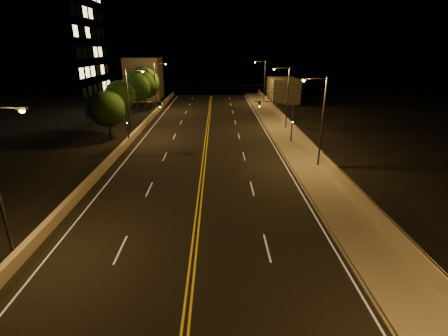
{
  "coord_description": "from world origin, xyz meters",
  "views": [
    {
      "loc": [
        1.47,
        -6.47,
        11.59
      ],
      "look_at": [
        2.0,
        18.0,
        2.5
      ],
      "focal_mm": 26.0,
      "sensor_mm": 36.0,
      "label": 1
    }
  ],
  "objects_px": {
    "streetlight_1": "(320,117)",
    "building_tower": "(18,42)",
    "tree_0": "(107,109)",
    "tree_2": "(136,88)",
    "streetlight_3": "(263,79)",
    "traffic_signal_left": "(135,116)",
    "streetlight_5": "(130,99)",
    "tree_1": "(120,96)",
    "streetlight_6": "(157,84)",
    "streetlight_2": "(286,94)",
    "tree_3": "(144,83)",
    "traffic_signal_right": "(284,116)"
  },
  "relations": [
    {
      "from": "streetlight_3",
      "to": "traffic_signal_left",
      "type": "height_order",
      "value": "streetlight_3"
    },
    {
      "from": "tree_0",
      "to": "tree_1",
      "type": "bearing_deg",
      "value": 96.91
    },
    {
      "from": "streetlight_5",
      "to": "tree_3",
      "type": "distance_m",
      "value": 21.7
    },
    {
      "from": "traffic_signal_right",
      "to": "traffic_signal_left",
      "type": "relative_size",
      "value": 1.0
    },
    {
      "from": "traffic_signal_right",
      "to": "tree_3",
      "type": "height_order",
      "value": "tree_3"
    },
    {
      "from": "streetlight_1",
      "to": "tree_1",
      "type": "distance_m",
      "value": 34.65
    },
    {
      "from": "streetlight_3",
      "to": "building_tower",
      "type": "height_order",
      "value": "building_tower"
    },
    {
      "from": "tree_0",
      "to": "tree_3",
      "type": "height_order",
      "value": "tree_3"
    },
    {
      "from": "building_tower",
      "to": "traffic_signal_right",
      "type": "bearing_deg",
      "value": -23.06
    },
    {
      "from": "tree_3",
      "to": "streetlight_3",
      "type": "bearing_deg",
      "value": 15.89
    },
    {
      "from": "tree_1",
      "to": "traffic_signal_left",
      "type": "bearing_deg",
      "value": -67.98
    },
    {
      "from": "tree_1",
      "to": "tree_2",
      "type": "distance_m",
      "value": 8.06
    },
    {
      "from": "streetlight_2",
      "to": "tree_0",
      "type": "xyz_separation_m",
      "value": [
        -24.53,
        -4.59,
        -1.2
      ]
    },
    {
      "from": "building_tower",
      "to": "tree_2",
      "type": "height_order",
      "value": "building_tower"
    },
    {
      "from": "tree_3",
      "to": "streetlight_6",
      "type": "bearing_deg",
      "value": -29.66
    },
    {
      "from": "traffic_signal_left",
      "to": "tree_2",
      "type": "height_order",
      "value": "tree_2"
    },
    {
      "from": "streetlight_1",
      "to": "building_tower",
      "type": "xyz_separation_m",
      "value": [
        -42.65,
        26.66,
        7.2
      ]
    },
    {
      "from": "streetlight_5",
      "to": "tree_2",
      "type": "bearing_deg",
      "value": 101.21
    },
    {
      "from": "streetlight_2",
      "to": "tree_3",
      "type": "height_order",
      "value": "streetlight_2"
    },
    {
      "from": "streetlight_1",
      "to": "tree_1",
      "type": "height_order",
      "value": "streetlight_1"
    },
    {
      "from": "streetlight_1",
      "to": "tree_3",
      "type": "height_order",
      "value": "streetlight_1"
    },
    {
      "from": "streetlight_1",
      "to": "streetlight_5",
      "type": "xyz_separation_m",
      "value": [
        -21.44,
        12.18,
        0.0
      ]
    },
    {
      "from": "traffic_signal_left",
      "to": "streetlight_6",
      "type": "bearing_deg",
      "value": 92.95
    },
    {
      "from": "streetlight_2",
      "to": "tree_0",
      "type": "height_order",
      "value": "streetlight_2"
    },
    {
      "from": "streetlight_3",
      "to": "tree_3",
      "type": "xyz_separation_m",
      "value": [
        -24.21,
        -6.89,
        -0.04
      ]
    },
    {
      "from": "tree_0",
      "to": "streetlight_1",
      "type": "bearing_deg",
      "value": -26.09
    },
    {
      "from": "streetlight_3",
      "to": "traffic_signal_right",
      "type": "relative_size",
      "value": 1.63
    },
    {
      "from": "streetlight_1",
      "to": "streetlight_2",
      "type": "height_order",
      "value": "same"
    },
    {
      "from": "streetlight_2",
      "to": "tree_1",
      "type": "height_order",
      "value": "streetlight_2"
    },
    {
      "from": "streetlight_3",
      "to": "tree_0",
      "type": "relative_size",
      "value": 1.41
    },
    {
      "from": "streetlight_5",
      "to": "traffic_signal_right",
      "type": "xyz_separation_m",
      "value": [
        19.86,
        -3.0,
        -1.67
      ]
    },
    {
      "from": "building_tower",
      "to": "streetlight_1",
      "type": "bearing_deg",
      "value": -32.01
    },
    {
      "from": "tree_2",
      "to": "streetlight_6",
      "type": "bearing_deg",
      "value": 15.8
    },
    {
      "from": "streetlight_6",
      "to": "traffic_signal_left",
      "type": "height_order",
      "value": "streetlight_6"
    },
    {
      "from": "tree_3",
      "to": "tree_1",
      "type": "bearing_deg",
      "value": -98.8
    },
    {
      "from": "tree_1",
      "to": "streetlight_2",
      "type": "bearing_deg",
      "value": -13.97
    },
    {
      "from": "building_tower",
      "to": "tree_0",
      "type": "xyz_separation_m",
      "value": [
        18.12,
        -14.64,
        -8.4
      ]
    },
    {
      "from": "streetlight_3",
      "to": "tree_0",
      "type": "bearing_deg",
      "value": -130.64
    },
    {
      "from": "traffic_signal_left",
      "to": "tree_3",
      "type": "distance_m",
      "value": 24.89
    },
    {
      "from": "tree_1",
      "to": "tree_2",
      "type": "xyz_separation_m",
      "value": [
        0.68,
        8.02,
        0.41
      ]
    },
    {
      "from": "streetlight_5",
      "to": "traffic_signal_left",
      "type": "relative_size",
      "value": 1.63
    },
    {
      "from": "building_tower",
      "to": "streetlight_6",
      "type": "bearing_deg",
      "value": 14.43
    },
    {
      "from": "tree_1",
      "to": "tree_3",
      "type": "height_order",
      "value": "tree_3"
    },
    {
      "from": "tree_0",
      "to": "tree_2",
      "type": "bearing_deg",
      "value": 91.96
    },
    {
      "from": "tree_2",
      "to": "streetlight_1",
      "type": "bearing_deg",
      "value": -50.97
    },
    {
      "from": "streetlight_3",
      "to": "tree_2",
      "type": "distance_m",
      "value": 26.93
    },
    {
      "from": "streetlight_6",
      "to": "traffic_signal_left",
      "type": "distance_m",
      "value": 23.03
    },
    {
      "from": "traffic_signal_left",
      "to": "streetlight_3",
      "type": "bearing_deg",
      "value": 57.18
    },
    {
      "from": "streetlight_2",
      "to": "tree_2",
      "type": "bearing_deg",
      "value": 150.14
    },
    {
      "from": "streetlight_5",
      "to": "streetlight_6",
      "type": "bearing_deg",
      "value": 90.0
    }
  ]
}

